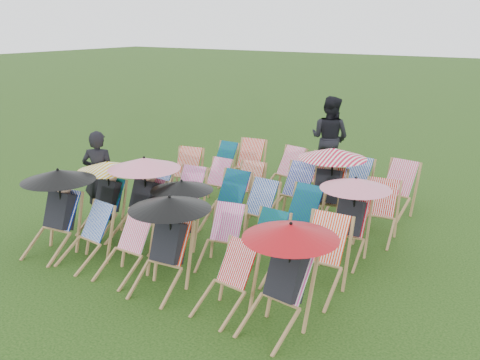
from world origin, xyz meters
The scene contains 33 objects.
ground centered at (0.00, 0.00, 0.00)m, with size 100.00×100.00×0.00m, color black.
deckchair_0 centered at (-1.94, -2.18, 0.71)m, with size 1.13×1.21×1.34m.
deckchair_1 centered at (-1.27, -2.20, 0.44)m, with size 0.66×0.86×0.87m.
deckchair_2 centered at (-0.46, -2.19, 0.44)m, with size 0.60×0.83×0.88m.
deckchair_3 centered at (0.29, -2.18, 0.69)m, with size 1.11×1.18×1.31m.
deckchair_4 centered at (1.32, -2.23, 0.43)m, with size 0.66×0.85×0.86m.
deckchair_5 centered at (2.09, -2.21, 0.70)m, with size 1.12×1.19×1.33m.
deckchair_6 centered at (-2.00, -1.11, 0.65)m, with size 1.04×1.10×1.23m.
deckchair_7 centered at (-1.19, -1.08, 0.74)m, with size 1.19×1.24×1.41m.
deckchair_8 centered at (-0.37, -1.11, 0.61)m, with size 0.98×1.02×1.16m.
deckchair_9 centered at (0.50, -1.15, 0.44)m, with size 0.72×0.89×0.87m.
deckchair_10 centered at (1.14, -1.08, 0.44)m, with size 0.63×0.84×0.88m.
deckchair_11 centered at (2.06, -1.13, 0.50)m, with size 0.69×0.95×1.01m.
deckchair_12 centered at (-1.89, -0.04, 0.41)m, with size 0.58×0.78×0.82m.
deckchair_13 centered at (-1.21, 0.12, 0.46)m, with size 0.71×0.91×0.91m.
deckchair_14 centered at (-0.30, 0.12, 0.49)m, with size 0.65×0.90×0.98m.
deckchair_15 centered at (0.32, 0.03, 0.47)m, with size 0.67×0.90×0.93m.
deckchair_16 centered at (1.12, 0.06, 0.48)m, with size 0.71×0.93×0.96m.
deckchair_17 centered at (1.98, 0.12, 0.67)m, with size 1.08×1.13×1.28m.
deckchair_18 centered at (-2.07, 1.13, 0.48)m, with size 0.80×1.00×0.97m.
deckchair_19 centered at (-1.31, 1.15, 0.42)m, with size 0.56×0.78×0.85m.
deckchair_20 centered at (-0.52, 1.12, 0.44)m, with size 0.69×0.88×0.89m.
deckchair_21 centered at (0.43, 1.20, 0.49)m, with size 0.73×0.96×0.99m.
deckchair_22 centered at (1.14, 1.20, 0.75)m, with size 1.19×1.29×1.41m.
deckchair_23 centered at (2.09, 1.12, 0.47)m, with size 0.73×0.94×0.95m.
deckchair_24 centered at (-1.99, 2.33, 0.44)m, with size 0.62×0.84×0.88m.
deckchair_25 centered at (-1.30, 2.36, 0.51)m, with size 0.79×1.01×1.01m.
deckchair_26 centered at (-0.39, 2.39, 0.48)m, with size 0.80×0.99×0.96m.
deckchair_27 centered at (0.41, 2.31, 0.48)m, with size 0.68×0.92×0.96m.
deckchair_28 centered at (1.15, 2.30, 0.48)m, with size 0.70×0.93×0.96m.
deckchair_29 centered at (1.97, 2.35, 0.50)m, with size 0.80×1.01×1.00m.
person_left centered at (-2.49, -0.74, 0.83)m, with size 0.61×0.40×1.67m, color black.
person_rear centered at (-0.06, 3.96, 0.96)m, with size 0.93×0.73×1.92m, color black.
Camera 1 is at (4.74, -7.16, 3.54)m, focal length 40.00 mm.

